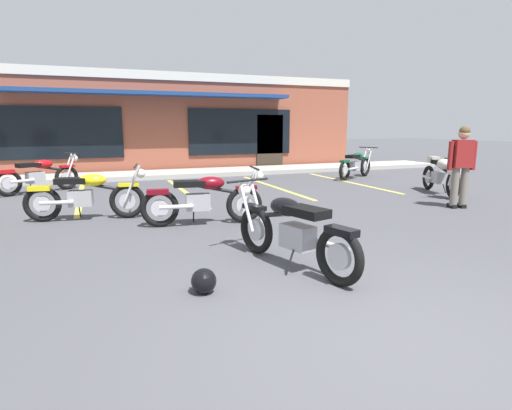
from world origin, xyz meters
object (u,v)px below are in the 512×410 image
object	(u,v)px
motorcycle_red_sportbike	(86,195)
motorcycle_foreground_classic	(292,230)
motorcycle_silver_naked	(39,175)
helmet_on_pavement	(204,281)
motorcycle_black_cruiser	(204,198)
motorcycle_blue_standard	(356,164)
motorcycle_green_cafe_racer	(443,173)
person_near_building	(462,162)

from	to	relation	value
motorcycle_red_sportbike	motorcycle_foreground_classic	bearing A→B (deg)	-57.70
motorcycle_foreground_classic	motorcycle_silver_naked	bearing A→B (deg)	114.92
motorcycle_red_sportbike	helmet_on_pavement	size ratio (longest dim) A/B	8.08
motorcycle_black_cruiser	motorcycle_red_sportbike	bearing A→B (deg)	148.60
motorcycle_blue_standard	helmet_on_pavement	world-z (taller)	motorcycle_blue_standard
motorcycle_blue_standard	helmet_on_pavement	size ratio (longest dim) A/B	7.35
motorcycle_foreground_classic	motorcycle_blue_standard	xyz separation A→B (m)	(5.76, 6.97, 0.00)
motorcycle_silver_naked	motorcycle_red_sportbike	bearing A→B (deg)	-73.13
helmet_on_pavement	motorcycle_silver_naked	bearing A→B (deg)	106.16
motorcycle_red_sportbike	motorcycle_green_cafe_racer	distance (m)	8.12
motorcycle_foreground_classic	helmet_on_pavement	bearing A→B (deg)	-161.69
motorcycle_red_sportbike	motorcycle_silver_naked	size ratio (longest dim) A/B	1.11
motorcycle_foreground_classic	motorcycle_black_cruiser	xyz separation A→B (m)	(-0.43, 2.50, 0.00)
motorcycle_foreground_classic	motorcycle_blue_standard	size ratio (longest dim) A/B	1.08
motorcycle_silver_naked	person_near_building	xyz separation A→B (m)	(8.26, -5.40, 0.49)
motorcycle_blue_standard	person_near_building	size ratio (longest dim) A/B	1.14
motorcycle_black_cruiser	motorcycle_green_cafe_racer	distance (m)	6.31
motorcycle_black_cruiser	person_near_building	world-z (taller)	person_near_building
motorcycle_red_sportbike	motorcycle_black_cruiser	distance (m)	2.19
motorcycle_blue_standard	motorcycle_green_cafe_racer	world-z (taller)	same
motorcycle_green_cafe_racer	motorcycle_red_sportbike	bearing A→B (deg)	178.56
motorcycle_red_sportbike	motorcycle_blue_standard	world-z (taller)	same
motorcycle_red_sportbike	helmet_on_pavement	bearing A→B (deg)	-74.50
motorcycle_black_cruiser	person_near_building	xyz separation A→B (m)	(5.25, -0.49, 0.49)
person_near_building	motorcycle_red_sportbike	bearing A→B (deg)	167.08
motorcycle_black_cruiser	motorcycle_blue_standard	xyz separation A→B (m)	(6.19, 4.48, 0.00)
motorcycle_blue_standard	motorcycle_foreground_classic	bearing A→B (deg)	-129.57
motorcycle_silver_naked	person_near_building	world-z (taller)	person_near_building
motorcycle_red_sportbike	motorcycle_black_cruiser	xyz separation A→B (m)	(1.87, -1.14, 0.00)
person_near_building	helmet_on_pavement	distance (m)	6.51
motorcycle_black_cruiser	motorcycle_silver_naked	size ratio (longest dim) A/B	1.11
motorcycle_red_sportbike	person_near_building	distance (m)	7.32
motorcycle_red_sportbike	motorcycle_blue_standard	distance (m)	8.72
motorcycle_foreground_classic	person_near_building	distance (m)	5.24
motorcycle_red_sportbike	person_near_building	bearing A→B (deg)	-12.92
motorcycle_blue_standard	person_near_building	xyz separation A→B (m)	(-0.94, -4.97, 0.49)
motorcycle_foreground_classic	helmet_on_pavement	xyz separation A→B (m)	(-1.18, -0.39, -0.33)
motorcycle_foreground_classic	motorcycle_silver_naked	distance (m)	8.17
motorcycle_black_cruiser	motorcycle_blue_standard	size ratio (longest dim) A/B	1.10
motorcycle_foreground_classic	person_near_building	xyz separation A→B (m)	(4.82, 2.00, 0.49)
motorcycle_black_cruiser	helmet_on_pavement	bearing A→B (deg)	-104.62
motorcycle_black_cruiser	motorcycle_blue_standard	world-z (taller)	same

